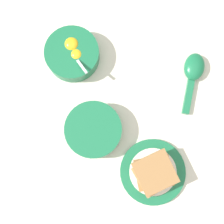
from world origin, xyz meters
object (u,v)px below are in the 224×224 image
(toast_sandwich, at_px, (155,173))
(congee_bowl, at_px, (93,130))
(toast_plate, at_px, (153,172))
(egg_bowl, at_px, (72,54))
(soup_spoon, at_px, (193,71))

(toast_sandwich, relative_size, congee_bowl, 0.85)
(toast_plate, xyz_separation_m, congee_bowl, (-0.10, -0.17, 0.02))
(egg_bowl, height_order, soup_spoon, egg_bowl)
(soup_spoon, bearing_deg, egg_bowl, -93.62)
(congee_bowl, bearing_deg, toast_sandwich, 59.05)
(egg_bowl, distance_m, toast_plate, 0.39)
(soup_spoon, bearing_deg, toast_plate, -18.70)
(egg_bowl, bearing_deg, congee_bowl, 20.17)
(soup_spoon, relative_size, congee_bowl, 1.16)
(egg_bowl, relative_size, toast_sandwich, 1.15)
(egg_bowl, distance_m, soup_spoon, 0.34)
(toast_plate, distance_m, toast_sandwich, 0.03)
(egg_bowl, height_order, congee_bowl, egg_bowl)
(toast_plate, bearing_deg, toast_sandwich, 18.20)
(egg_bowl, relative_size, soup_spoon, 0.85)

